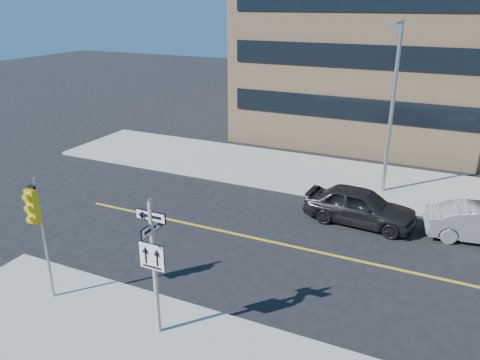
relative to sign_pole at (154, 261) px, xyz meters
The scene contains 5 objects.
ground 3.50m from the sign_pole, 90.00° to the left, with size 120.00×120.00×0.00m, color black.
sign_pole is the anchor object (origin of this frame).
traffic_signal 4.05m from the sign_pole, behind, with size 0.32×0.45×4.00m.
parked_car_a 10.46m from the sign_pole, 69.50° to the left, with size 4.66×1.88×1.59m, color black.
streetlight_a 14.05m from the sign_pole, 73.23° to the left, with size 0.55×2.25×8.00m.
Camera 1 is at (6.67, -11.36, 8.91)m, focal length 35.00 mm.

